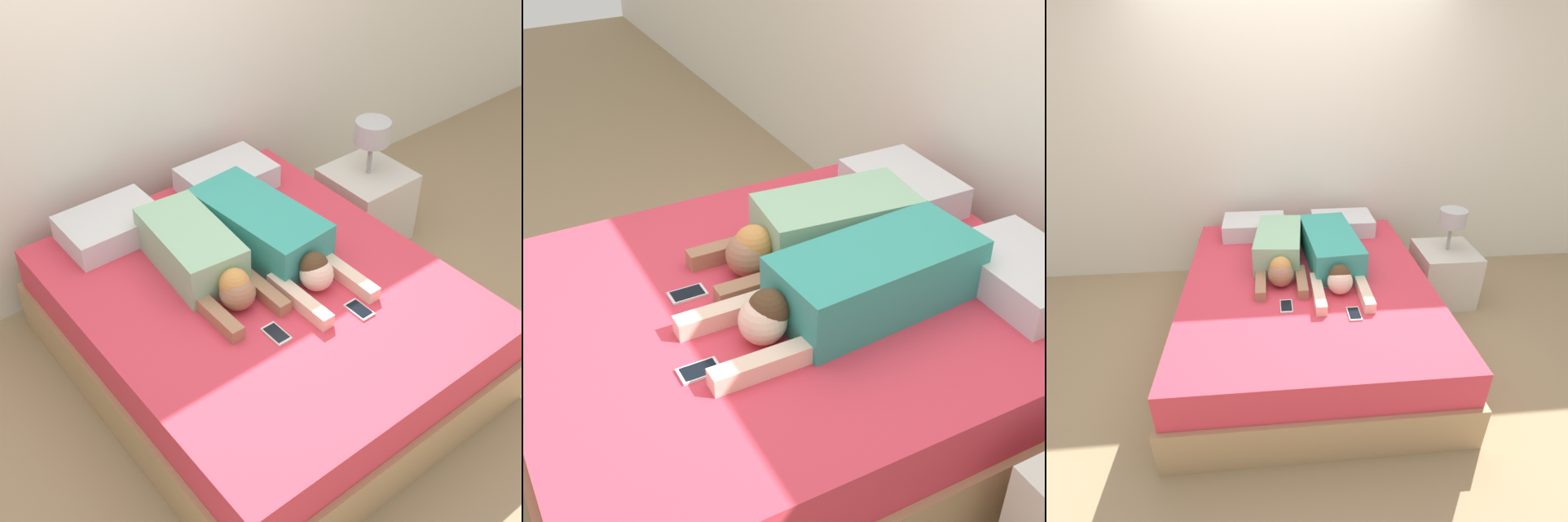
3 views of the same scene
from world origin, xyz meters
The scene contains 10 objects.
ground_plane centered at (0.00, 0.00, 0.00)m, with size 12.00×12.00×0.00m, color #9E8460.
wall_back centered at (0.00, 1.20, 1.30)m, with size 12.00×0.06×2.60m.
bed centered at (0.00, 0.00, 0.26)m, with size 1.77×2.10×0.54m.
pillow_head_left centered at (-0.39, 0.81, 0.61)m, with size 0.52×0.37×0.14m.
pillow_head_right centered at (0.39, 0.81, 0.61)m, with size 0.52×0.37×0.14m.
person_left centered at (-0.19, 0.26, 0.65)m, with size 0.38×0.91×0.24m.
person_right centered at (0.20, 0.20, 0.65)m, with size 0.41×1.11×0.24m.
cell_phone_left centered at (-0.16, -0.32, 0.54)m, with size 0.08×0.14×0.01m.
cell_phone_right centered at (0.25, -0.44, 0.54)m, with size 0.08×0.14×0.01m.
nightstand centered at (1.23, 0.47, 0.27)m, with size 0.48×0.48×0.84m.
Camera 1 is at (-1.70, -2.15, 2.91)m, focal length 50.00 mm.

